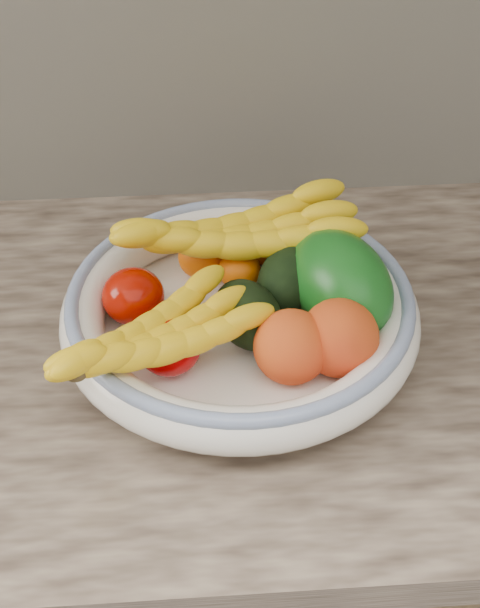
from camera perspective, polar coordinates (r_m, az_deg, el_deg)
name	(u,v)px	position (r m, az deg, el deg)	size (l,w,h in m)	color
kitchen_counter	(239,550)	(1.30, -0.08, -16.24)	(2.44, 0.66, 1.40)	brown
fruit_bowl	(240,312)	(0.92, 0.00, -0.55)	(0.39, 0.39, 0.08)	white
clementine_back_left	(201,257)	(0.99, -2.61, 3.19)	(0.05, 0.05, 0.05)	#FF6A05
clementine_back_right	(264,243)	(1.01, 1.66, 4.13)	(0.06, 0.06, 0.05)	#DA5704
clementine_back_mid	(240,270)	(0.97, -0.03, 2.31)	(0.05, 0.05, 0.04)	#F66805
tomato_left	(133,296)	(0.93, -7.21, 0.52)	(0.07, 0.07, 0.06)	#9E0C00
tomato_near_left	(169,346)	(0.86, -4.80, -2.85)	(0.07, 0.07, 0.06)	#B70002
avocado_center	(248,315)	(0.89, 0.55, -0.73)	(0.07, 0.10, 0.07)	black
avocado_right	(294,279)	(0.94, 3.63, 1.72)	(0.08, 0.11, 0.08)	black
green_mango	(339,283)	(0.92, 6.69, 1.39)	(0.10, 0.15, 0.11)	#0E4E12
peach_front	(291,347)	(0.85, 3.48, -2.90)	(0.08, 0.08, 0.08)	orange
peach_right	(339,338)	(0.87, 6.69, -2.28)	(0.08, 0.08, 0.08)	orange
banana_bunch_back	(236,240)	(0.96, -0.26, 4.36)	(0.30, 0.11, 0.08)	yellow
banana_bunch_front	(156,343)	(0.84, -5.68, -2.60)	(0.25, 0.10, 0.07)	yellow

